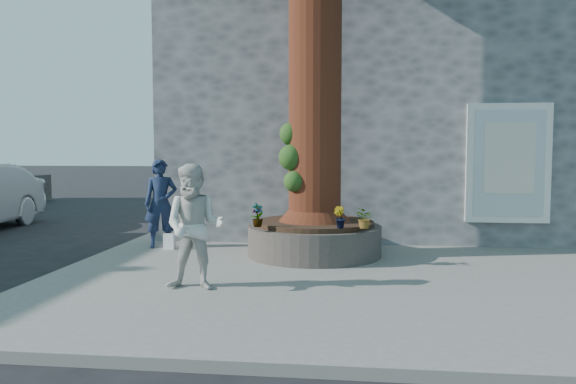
# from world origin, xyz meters

# --- Properties ---
(ground) EXTENTS (120.00, 120.00, 0.00)m
(ground) POSITION_xyz_m (0.00, 0.00, 0.00)
(ground) COLOR black
(ground) RESTS_ON ground
(pavement) EXTENTS (9.00, 8.00, 0.12)m
(pavement) POSITION_xyz_m (1.50, 1.00, 0.06)
(pavement) COLOR slate
(pavement) RESTS_ON ground
(yellow_line) EXTENTS (0.10, 30.00, 0.01)m
(yellow_line) POSITION_xyz_m (-3.05, 1.00, 0.00)
(yellow_line) COLOR yellow
(yellow_line) RESTS_ON ground
(stone_shop) EXTENTS (10.30, 8.30, 6.30)m
(stone_shop) POSITION_xyz_m (2.50, 7.20, 3.16)
(stone_shop) COLOR #4F5154
(stone_shop) RESTS_ON ground
(planter) EXTENTS (2.30, 2.30, 0.60)m
(planter) POSITION_xyz_m (0.80, 2.00, 0.41)
(planter) COLOR black
(planter) RESTS_ON pavement
(man) EXTENTS (0.70, 0.58, 1.65)m
(man) POSITION_xyz_m (-2.11, 2.46, 0.95)
(man) COLOR #16213D
(man) RESTS_ON pavement
(woman) EXTENTS (0.80, 0.63, 1.64)m
(woman) POSITION_xyz_m (-0.59, -0.57, 0.94)
(woman) COLOR beige
(woman) RESTS_ON pavement
(shopping_bag) EXTENTS (0.21, 0.13, 0.28)m
(shopping_bag) POSITION_xyz_m (-1.90, 2.30, 0.26)
(shopping_bag) COLOR white
(shopping_bag) RESTS_ON pavement
(plant_a) EXTENTS (0.24, 0.24, 0.38)m
(plant_a) POSITION_xyz_m (-0.05, 1.15, 0.91)
(plant_a) COLOR gray
(plant_a) RESTS_ON planter
(plant_b) EXTENTS (0.26, 0.26, 0.34)m
(plant_b) POSITION_xyz_m (1.25, 1.15, 0.89)
(plant_b) COLOR gray
(plant_b) RESTS_ON planter
(plant_c) EXTENTS (0.22, 0.22, 0.30)m
(plant_c) POSITION_xyz_m (-0.05, 1.15, 0.87)
(plant_c) COLOR gray
(plant_c) RESTS_ON planter
(plant_d) EXTENTS (0.37, 0.39, 0.33)m
(plant_d) POSITION_xyz_m (1.65, 1.15, 0.88)
(plant_d) COLOR gray
(plant_d) RESTS_ON planter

